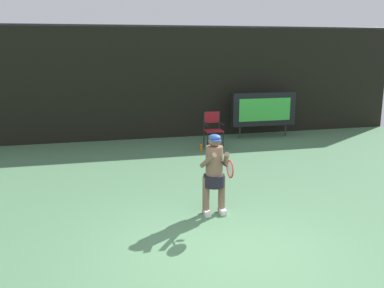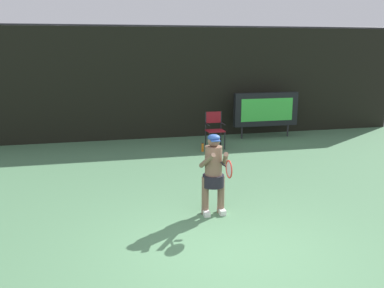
% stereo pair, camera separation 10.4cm
% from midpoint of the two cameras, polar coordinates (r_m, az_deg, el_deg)
% --- Properties ---
extents(ground, '(18.00, 22.00, 0.03)m').
position_cam_midpoint_polar(ground, '(6.45, 4.92, -15.25)').
color(ground, '#4A7751').
extents(backdrop_screen, '(18.00, 0.12, 3.66)m').
position_cam_midpoint_polar(backdrop_screen, '(14.23, -6.52, 7.90)').
color(backdrop_screen, black).
rests_on(backdrop_screen, ground).
extents(scoreboard, '(2.20, 0.21, 1.50)m').
position_cam_midpoint_polar(scoreboard, '(14.60, 9.23, 4.53)').
color(scoreboard, black).
rests_on(scoreboard, ground).
extents(umpire_chair, '(0.52, 0.44, 1.08)m').
position_cam_midpoint_polar(umpire_chair, '(12.97, 2.55, 2.18)').
color(umpire_chair, black).
rests_on(umpire_chair, ground).
extents(water_bottle, '(0.07, 0.07, 0.27)m').
position_cam_midpoint_polar(water_bottle, '(12.59, 0.97, -0.45)').
color(water_bottle, orange).
rests_on(water_bottle, ground).
extents(tennis_player, '(0.53, 0.60, 1.49)m').
position_cam_midpoint_polar(tennis_player, '(7.82, 2.58, -3.57)').
color(tennis_player, white).
rests_on(tennis_player, ground).
extents(tennis_racket, '(0.03, 0.60, 0.31)m').
position_cam_midpoint_polar(tennis_racket, '(7.33, 4.58, -3.26)').
color(tennis_racket, black).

